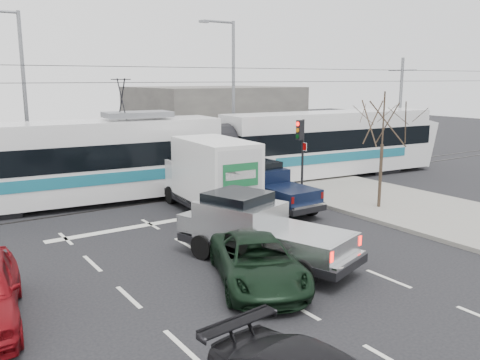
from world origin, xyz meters
TOP-DOWN VIEW (x-y plane):
  - ground at (0.00, 0.00)m, footprint 120.00×120.00m
  - sidewalk_right at (9.00, 0.00)m, footprint 6.00×60.00m
  - rails at (0.00, 10.00)m, footprint 60.00×1.60m
  - building_right at (12.00, 24.00)m, footprint 12.00×10.00m
  - bare_tree at (7.60, 2.50)m, footprint 2.40×2.40m
  - traffic_signal at (6.47, 6.50)m, footprint 0.44×0.44m
  - street_lamp_near at (7.31, 14.00)m, footprint 2.38×0.25m
  - street_lamp_far at (-4.19, 16.00)m, footprint 2.38×0.25m
  - catenary at (0.00, 10.00)m, footprint 60.00×0.20m
  - tram at (4.07, 10.15)m, footprint 27.75×5.42m
  - silver_pickup at (-0.58, 0.34)m, footprint 3.73×6.17m
  - box_truck at (1.30, 6.42)m, footprint 2.70×6.53m
  - navy_pickup at (3.62, 5.31)m, footprint 1.97×4.92m
  - green_car at (-1.64, -1.17)m, footprint 3.89×5.23m

SIDE VIEW (x-z plane):
  - ground at x=0.00m, z-range 0.00..0.00m
  - rails at x=0.00m, z-range 0.00..0.03m
  - sidewalk_right at x=9.00m, z-range 0.00..0.15m
  - green_car at x=-1.64m, z-range 0.00..1.32m
  - navy_pickup at x=3.62m, z-range -0.01..2.05m
  - silver_pickup at x=-0.58m, z-range -0.01..2.12m
  - box_truck at x=1.30m, z-range -0.02..3.17m
  - tram at x=4.07m, z-range -0.82..4.82m
  - building_right at x=12.00m, z-range 0.00..5.00m
  - traffic_signal at x=6.47m, z-range 0.94..4.54m
  - bare_tree at x=7.60m, z-range 1.29..6.29m
  - catenary at x=0.00m, z-range 0.38..7.38m
  - street_lamp_near at x=7.31m, z-range 0.61..9.61m
  - street_lamp_far at x=-4.19m, z-range 0.61..9.61m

